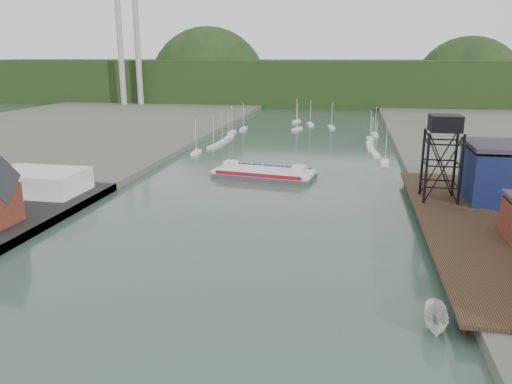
% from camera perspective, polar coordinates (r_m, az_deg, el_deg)
% --- Properties ---
extents(ground, '(600.00, 600.00, 0.00)m').
position_cam_1_polar(ground, '(51.10, -12.63, -19.09)').
color(ground, '#2A4238').
rests_on(ground, ground).
extents(east_pier, '(14.00, 70.00, 2.45)m').
position_cam_1_polar(east_pier, '(89.50, 22.54, -3.25)').
color(east_pier, black).
rests_on(east_pier, ground).
extents(white_shed, '(18.00, 12.00, 4.50)m').
position_cam_1_polar(white_shed, '(110.76, -23.61, 1.10)').
color(white_shed, silver).
rests_on(white_shed, west_quay).
extents(lift_tower, '(6.50, 6.50, 16.00)m').
position_cam_1_polar(lift_tower, '(98.64, 20.77, 6.79)').
color(lift_tower, black).
rests_on(lift_tower, east_pier).
extents(marina_sailboats, '(57.71, 92.65, 0.90)m').
position_cam_1_polar(marina_sailboats, '(179.93, 5.00, 6.22)').
color(marina_sailboats, silver).
rests_on(marina_sailboats, ground).
extents(smokestacks, '(11.20, 8.20, 60.00)m').
position_cam_1_polar(smokestacks, '(297.91, -14.27, 15.12)').
color(smokestacks, '#9E9F9A').
rests_on(smokestacks, ground).
extents(distant_hills, '(500.00, 120.00, 80.00)m').
position_cam_1_polar(distant_hills, '(340.88, 7.29, 12.12)').
color(distant_hills, black).
rests_on(distant_hills, ground).
extents(chain_ferry, '(25.32, 13.16, 3.48)m').
position_cam_1_polar(chain_ferry, '(121.43, 0.91, 2.17)').
color(chain_ferry, '#464648').
rests_on(chain_ferry, ground).
extents(motorboat, '(3.11, 6.79, 2.54)m').
position_cam_1_polar(motorboat, '(58.34, 19.90, -13.58)').
color(motorboat, silver).
rests_on(motorboat, ground).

